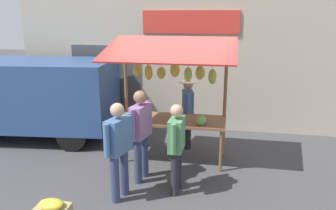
% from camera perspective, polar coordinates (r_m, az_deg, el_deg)
% --- Properties ---
extents(ground_plane, '(40.00, 40.00, 0.00)m').
position_cam_1_polar(ground_plane, '(7.14, 0.46, -9.11)').
color(ground_plane, '#424244').
extents(street_backdrop, '(9.00, 0.30, 3.40)m').
position_cam_1_polar(street_backdrop, '(8.78, 2.82, 7.00)').
color(street_backdrop, '#B2A893').
rests_on(street_backdrop, ground).
extents(market_stall, '(2.50, 1.46, 2.50)m').
position_cam_1_polar(market_stall, '(6.71, 0.68, 3.31)').
color(market_stall, brown).
rests_on(market_stall, ground).
extents(vendor_with_sunhat, '(0.40, 0.66, 1.55)m').
position_cam_1_polar(vendor_with_sunhat, '(7.50, 3.35, -0.59)').
color(vendor_with_sunhat, '#232328').
rests_on(vendor_with_sunhat, ground).
extents(shopper_in_striped_shirt, '(0.23, 0.67, 1.54)m').
position_cam_1_polar(shopper_in_striped_shirt, '(5.58, 1.44, -6.47)').
color(shopper_in_striped_shirt, '#232328').
rests_on(shopper_in_striped_shirt, ground).
extents(shopper_in_grey_tee, '(0.31, 0.70, 1.67)m').
position_cam_1_polar(shopper_in_grey_tee, '(5.98, -4.66, -4.11)').
color(shopper_in_grey_tee, navy).
rests_on(shopper_in_grey_tee, ground).
extents(shopper_with_ponytail, '(0.34, 0.67, 1.62)m').
position_cam_1_polar(shopper_with_ponytail, '(5.42, -8.37, -6.69)').
color(shopper_with_ponytail, navy).
rests_on(shopper_with_ponytail, ground).
extents(parked_van, '(4.57, 2.30, 1.88)m').
position_cam_1_polar(parked_van, '(8.95, -24.41, 2.07)').
color(parked_van, '#2D4C84').
rests_on(parked_van, ground).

